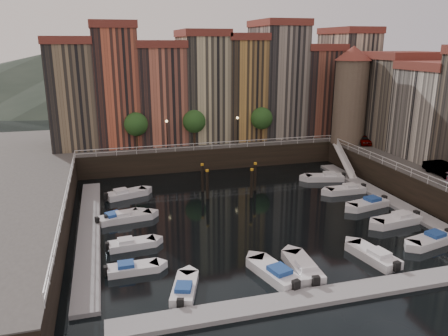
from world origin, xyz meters
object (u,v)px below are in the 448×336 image
object	(u,v)px
car_b	(442,169)
boat_left_2	(128,217)
gangway	(344,159)
boat_left_1	(131,244)
boat_left_0	(132,268)
car_a	(364,140)
corner_tower	(351,94)
mooring_pilings	(229,181)

from	to	relation	value
car_b	boat_left_2	bearing A→B (deg)	173.74
gangway	boat_left_1	size ratio (longest dim) A/B	1.93
boat_left_0	boat_left_1	bearing A→B (deg)	86.45
gangway	car_a	distance (m)	5.74
gangway	car_b	bearing A→B (deg)	-71.29
boat_left_0	car_b	bearing A→B (deg)	10.54
gangway	boat_left_1	distance (m)	33.54
corner_tower	car_a	size ratio (longest dim) A/B	3.56
boat_left_2	boat_left_1	bearing A→B (deg)	-98.78
boat_left_2	car_a	world-z (taller)	car_a
corner_tower	mooring_pilings	bearing A→B (deg)	-156.56
gangway	boat_left_1	bearing A→B (deg)	-152.56
boat_left_1	boat_left_2	size ratio (longest dim) A/B	0.92
car_a	boat_left_2	bearing A→B (deg)	-143.30
boat_left_1	car_a	bearing A→B (deg)	22.65
gangway	car_b	distance (m)	13.80
gangway	car_b	world-z (taller)	car_b
gangway	mooring_pilings	xyz separation A→B (m)	(-17.62, -4.39, -0.27)
boat_left_2	car_b	bearing A→B (deg)	-13.60
boat_left_2	car_b	world-z (taller)	car_b
corner_tower	boat_left_2	bearing A→B (deg)	-157.13
mooring_pilings	boat_left_1	size ratio (longest dim) A/B	1.53
mooring_pilings	car_b	distance (m)	23.71
mooring_pilings	boat_left_2	world-z (taller)	mooring_pilings
mooring_pilings	car_a	distance (m)	23.51
gangway	car_b	xyz separation A→B (m)	(4.39, -12.95, 1.84)
gangway	car_a	world-z (taller)	car_a
boat_left_0	boat_left_2	distance (m)	10.60
mooring_pilings	boat_left_2	xyz separation A→B (m)	(-11.95, -4.80, -1.29)
gangway	boat_left_0	distance (m)	35.93
corner_tower	gangway	bearing A→B (deg)	-122.80
gangway	boat_left_2	bearing A→B (deg)	-162.72
gangway	boat_left_2	size ratio (longest dim) A/B	1.77
boat_left_1	boat_left_2	bearing A→B (deg)	83.12
boat_left_1	boat_left_2	xyz separation A→B (m)	(0.16, 6.24, 0.03)
gangway	boat_left_1	xyz separation A→B (m)	(-29.73, -15.44, -1.59)
car_a	car_b	bearing A→B (deg)	-73.69
car_b	boat_left_0	bearing A→B (deg)	-168.68
boat_left_1	mooring_pilings	bearing A→B (deg)	36.97
corner_tower	mooring_pilings	size ratio (longest dim) A/B	2.09
boat_left_2	car_a	size ratio (longest dim) A/B	1.22
boat_left_1	boat_left_0	bearing A→B (deg)	-98.21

